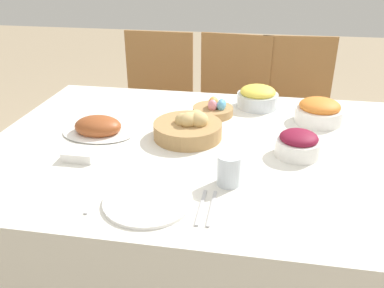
% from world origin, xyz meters
% --- Properties ---
extents(dining_table, '(1.60, 1.16, 0.73)m').
position_xyz_m(dining_table, '(0.00, 0.00, 0.37)').
color(dining_table, silver).
rests_on(dining_table, ground).
extents(chair_far_left, '(0.43, 0.43, 0.93)m').
position_xyz_m(chair_far_left, '(-0.43, 0.94, 0.51)').
color(chair_far_left, olive).
rests_on(chair_far_left, ground).
extents(chair_far_right, '(0.45, 0.45, 0.93)m').
position_xyz_m(chair_far_right, '(0.41, 0.93, 0.51)').
color(chair_far_right, olive).
rests_on(chair_far_right, ground).
extents(chair_far_center, '(0.46, 0.46, 0.93)m').
position_xyz_m(chair_far_center, '(0.03, 0.93, 0.51)').
color(chair_far_center, olive).
rests_on(chair_far_center, ground).
extents(bread_basket, '(0.26, 0.26, 0.11)m').
position_xyz_m(bread_basket, '(-0.06, 0.05, 0.77)').
color(bread_basket, '#AD8451').
rests_on(bread_basket, dining_table).
extents(egg_basket, '(0.17, 0.17, 0.08)m').
position_xyz_m(egg_basket, '(0.01, 0.29, 0.76)').
color(egg_basket, '#AD8451').
rests_on(egg_basket, dining_table).
extents(ham_platter, '(0.28, 0.20, 0.08)m').
position_xyz_m(ham_platter, '(-0.41, 0.02, 0.76)').
color(ham_platter, white).
rests_on(ham_platter, dining_table).
extents(carrot_bowl, '(0.19, 0.19, 0.10)m').
position_xyz_m(carrot_bowl, '(0.44, 0.29, 0.78)').
color(carrot_bowl, white).
rests_on(carrot_bowl, dining_table).
extents(pineapple_bowl, '(0.18, 0.18, 0.10)m').
position_xyz_m(pineapple_bowl, '(0.18, 0.42, 0.78)').
color(pineapple_bowl, silver).
rests_on(pineapple_bowl, dining_table).
extents(beet_salad_bowl, '(0.16, 0.16, 0.09)m').
position_xyz_m(beet_salad_bowl, '(0.34, -0.03, 0.78)').
color(beet_salad_bowl, white).
rests_on(beet_salad_bowl, dining_table).
extents(dinner_plate, '(0.26, 0.26, 0.01)m').
position_xyz_m(dinner_plate, '(-0.10, -0.40, 0.74)').
color(dinner_plate, white).
rests_on(dinner_plate, dining_table).
extents(fork, '(0.01, 0.17, 0.00)m').
position_xyz_m(fork, '(-0.25, -0.40, 0.74)').
color(fork, '#B7B7BC').
rests_on(fork, dining_table).
extents(knife, '(0.01, 0.17, 0.00)m').
position_xyz_m(knife, '(0.05, -0.40, 0.74)').
color(knife, '#B7B7BC').
rests_on(knife, dining_table).
extents(spoon, '(0.01, 0.17, 0.00)m').
position_xyz_m(spoon, '(0.08, -0.40, 0.74)').
color(spoon, '#B7B7BC').
rests_on(spoon, dining_table).
extents(drinking_cup, '(0.07, 0.07, 0.10)m').
position_xyz_m(drinking_cup, '(0.12, -0.26, 0.78)').
color(drinking_cup, silver).
rests_on(drinking_cup, dining_table).
extents(butter_dish, '(0.11, 0.07, 0.03)m').
position_xyz_m(butter_dish, '(-0.40, -0.19, 0.75)').
color(butter_dish, white).
rests_on(butter_dish, dining_table).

